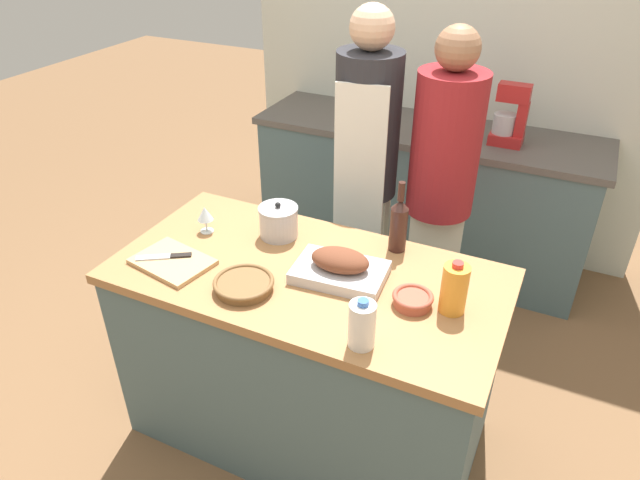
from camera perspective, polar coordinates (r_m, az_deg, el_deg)
name	(u,v)px	position (r m, az deg, el deg)	size (l,w,h in m)	color
ground_plane	(309,426)	(2.79, -1.07, -18.08)	(12.00, 12.00, 0.00)	brown
kitchen_island	(308,356)	(2.46, -1.17, -11.53)	(1.51, 0.76, 0.88)	#4C666B
back_counter	(421,195)	(3.71, 10.03, 4.47)	(2.08, 0.60, 0.90)	#4C666B
back_wall	(450,50)	(3.74, 12.90, 17.99)	(2.58, 0.10, 2.55)	silver
roasting_pan	(340,267)	(2.13, 2.01, -2.75)	(0.36, 0.25, 0.12)	#BCBCC1
wicker_basket	(244,284)	(2.10, -7.63, -4.41)	(0.22, 0.22, 0.04)	brown
cutting_board	(172,262)	(2.30, -14.54, -2.11)	(0.33, 0.26, 0.02)	tan
stock_pot	(279,221)	(2.38, -4.16, 1.86)	(0.17, 0.17, 0.16)	#B7B7BC
mixing_bowl	(413,299)	(2.03, 9.26, -5.86)	(0.15, 0.15, 0.05)	#A84C38
juice_jug	(454,288)	(2.00, 13.28, -4.74)	(0.09, 0.09, 0.20)	orange
milk_jug	(362,325)	(1.82, 4.22, -8.43)	(0.09, 0.09, 0.18)	white
wine_bottle_green	(399,224)	(2.28, 7.87, 1.62)	(0.07, 0.07, 0.30)	#381E19
wine_glass_left	(205,214)	(2.44, -11.43, 2.53)	(0.07, 0.07, 0.12)	silver
knife_chef	(166,256)	(2.32, -15.16, -1.60)	(0.20, 0.14, 0.01)	#B7B7BC
stand_mixer	(510,120)	(3.36, 18.44, 11.34)	(0.18, 0.14, 0.34)	#B22323
condiment_bottle_tall	(359,110)	(3.48, 3.93, 12.81)	(0.05, 0.05, 0.20)	#234C28
condiment_bottle_short	(421,122)	(3.36, 10.07, 11.50)	(0.05, 0.05, 0.19)	maroon
person_cook_aproned	(365,167)	(2.82, 4.57, 7.30)	(0.31, 0.33, 1.72)	beige
person_cook_guest	(441,186)	(2.77, 11.97, 5.31)	(0.32, 0.32, 1.66)	beige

